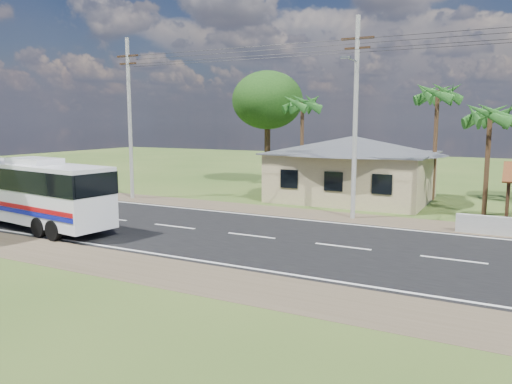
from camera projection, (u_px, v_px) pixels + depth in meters
The scene contains 10 objects.
ground at pixel (251, 236), 23.70m from camera, with size 120.00×120.00×0.00m, color #2D4A1A.
road at pixel (251, 236), 23.70m from camera, with size 120.00×16.00×0.03m.
house at pixel (353, 162), 34.29m from camera, with size 12.40×10.00×5.00m.
utility_poles at pixel (349, 115), 27.36m from camera, with size 32.80×2.22×11.00m.
palm_near at pixel (490, 116), 28.22m from camera, with size 2.80×2.80×6.70m.
palm_mid at pixel (438, 95), 33.56m from camera, with size 2.80×2.80×8.20m.
palm_far at pixel (302, 104), 38.63m from camera, with size 2.80×2.80×7.70m.
tree_behind_house at pixel (268, 101), 42.15m from camera, with size 6.00×6.00×9.61m.
coach_bus at pixel (26, 187), 25.66m from camera, with size 11.77×3.97×3.59m.
motorcycle at pixel (498, 224), 24.25m from camera, with size 0.61×1.76×0.92m, color black.
Camera 1 is at (10.87, -20.46, 5.44)m, focal length 35.00 mm.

